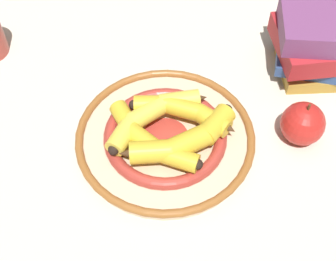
# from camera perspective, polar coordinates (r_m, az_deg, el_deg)

# --- Properties ---
(ground_plane) EXTENTS (2.80, 2.80, 0.00)m
(ground_plane) POSITION_cam_1_polar(r_m,az_deg,el_deg) (0.82, -0.04, -0.52)
(ground_plane) COLOR beige
(decorative_bowl) EXTENTS (0.31, 0.31, 0.03)m
(decorative_bowl) POSITION_cam_1_polar(r_m,az_deg,el_deg) (0.79, -0.00, -0.96)
(decorative_bowl) COLOR beige
(decorative_bowl) RESTS_ON ground_plane
(banana_a) EXTENTS (0.17, 0.15, 0.04)m
(banana_a) POSITION_cam_1_polar(r_m,az_deg,el_deg) (0.75, 1.87, -1.16)
(banana_a) COLOR gold
(banana_a) RESTS_ON decorative_bowl
(banana_b) EXTENTS (0.19, 0.06, 0.03)m
(banana_b) POSITION_cam_1_polar(r_m,az_deg,el_deg) (0.79, 1.99, 2.31)
(banana_b) COLOR gold
(banana_b) RESTS_ON decorative_bowl
(banana_c) EXTENTS (0.15, 0.16, 0.03)m
(banana_c) POSITION_cam_1_polar(r_m,az_deg,el_deg) (0.78, -1.92, 1.99)
(banana_c) COLOR yellow
(banana_c) RESTS_ON decorative_bowl
(banana_d) EXTENTS (0.18, 0.12, 0.03)m
(banana_d) POSITION_cam_1_polar(r_m,az_deg,el_deg) (0.76, -2.46, -1.01)
(banana_d) COLOR gold
(banana_d) RESTS_ON decorative_bowl
(book_stack) EXTENTS (0.22, 0.19, 0.13)m
(book_stack) POSITION_cam_1_polar(r_m,az_deg,el_deg) (0.93, 18.80, 10.05)
(book_stack) COLOR #B28933
(book_stack) RESTS_ON ground_plane
(apple) EXTENTS (0.08, 0.08, 0.09)m
(apple) POSITION_cam_1_polar(r_m,az_deg,el_deg) (0.82, 16.10, 0.82)
(apple) COLOR red
(apple) RESTS_ON ground_plane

